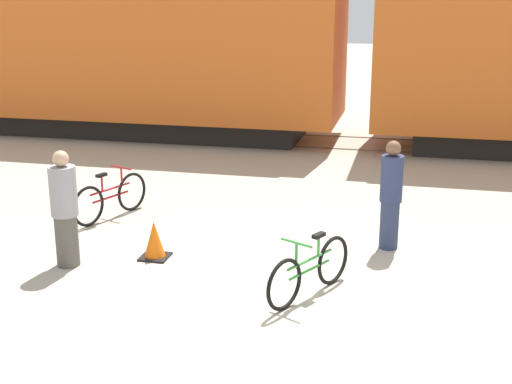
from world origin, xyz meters
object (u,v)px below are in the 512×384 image
(person_in_grey, at_px, (65,210))
(traffic_cone, at_px, (154,241))
(bicycle_green, at_px, (310,270))
(bicycle_maroon, at_px, (111,198))
(person_in_navy, at_px, (391,195))
(freight_train, at_px, (360,28))

(person_in_grey, height_order, traffic_cone, person_in_grey)
(bicycle_green, height_order, person_in_grey, person_in_grey)
(bicycle_maroon, bearing_deg, bicycle_green, -32.23)
(person_in_navy, bearing_deg, bicycle_maroon, -79.99)
(freight_train, bearing_deg, bicycle_maroon, -117.03)
(bicycle_maroon, xyz_separation_m, traffic_cone, (1.36, -1.55, -0.10))
(bicycle_green, distance_m, bicycle_maroon, 4.41)
(bicycle_maroon, bearing_deg, person_in_grey, -82.38)
(freight_train, height_order, bicycle_maroon, freight_train)
(freight_train, relative_size, bicycle_green, 16.62)
(person_in_navy, relative_size, person_in_grey, 0.99)
(bicycle_maroon, bearing_deg, person_in_navy, -4.84)
(freight_train, bearing_deg, person_in_navy, -80.75)
(person_in_navy, relative_size, traffic_cone, 2.98)
(bicycle_green, bearing_deg, bicycle_maroon, 147.77)
(person_in_navy, bearing_deg, bicycle_green, -9.50)
(bicycle_maroon, xyz_separation_m, person_in_navy, (4.62, -0.39, 0.47))
(freight_train, height_order, bicycle_green, freight_train)
(person_in_navy, bearing_deg, person_in_grey, -53.81)
(person_in_navy, height_order, person_in_grey, person_in_grey)
(freight_train, relative_size, person_in_grey, 15.26)
(bicycle_green, xyz_separation_m, person_in_navy, (0.89, 1.96, 0.47))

